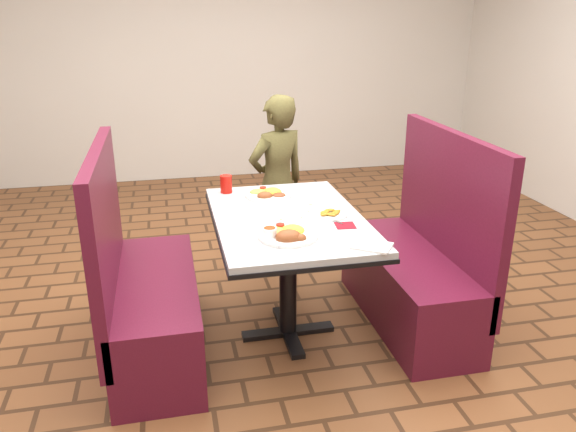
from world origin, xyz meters
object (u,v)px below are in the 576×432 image
at_px(plantain_plate, 331,214).
at_px(red_tumbler, 226,184).
at_px(near_dinner_plate, 287,232).
at_px(dining_table, 288,232).
at_px(diner_person, 277,183).
at_px(booth_bench_left, 146,299).
at_px(booth_bench_right, 416,271).
at_px(far_dinner_plate, 268,192).

xyz_separation_m(plantain_plate, red_tumbler, (-0.51, 0.55, 0.04)).
height_order(near_dinner_plate, plantain_plate, near_dinner_plate).
relative_size(dining_table, diner_person, 0.95).
xyz_separation_m(diner_person, plantain_plate, (0.09, -1.03, 0.12)).
relative_size(booth_bench_left, booth_bench_right, 1.00).
bearing_deg(plantain_plate, red_tumbler, 133.03).
xyz_separation_m(near_dinner_plate, far_dinner_plate, (0.03, 0.67, -0.01)).
height_order(booth_bench_left, diner_person, diner_person).
relative_size(diner_person, near_dinner_plate, 4.25).
bearing_deg(dining_table, booth_bench_right, 0.00).
height_order(booth_bench_right, red_tumbler, booth_bench_right).
bearing_deg(far_dinner_plate, red_tumbler, 151.01).
height_order(diner_person, red_tumbler, diner_person).
bearing_deg(near_dinner_plate, far_dinner_plate, 87.29).
height_order(near_dinner_plate, red_tumbler, red_tumbler).
bearing_deg(red_tumbler, plantain_plate, -46.97).
relative_size(dining_table, near_dinner_plate, 4.03).
relative_size(dining_table, booth_bench_right, 1.01).
bearing_deg(diner_person, near_dinner_plate, 57.89).
distance_m(dining_table, plantain_plate, 0.26).
relative_size(dining_table, red_tumbler, 11.07).
bearing_deg(plantain_plate, diner_person, 95.11).
distance_m(booth_bench_left, diner_person, 1.39).
bearing_deg(red_tumbler, booth_bench_right, -24.83).
distance_m(diner_person, red_tumbler, 0.66).
xyz_separation_m(diner_person, red_tumbler, (-0.42, -0.48, 0.17)).
bearing_deg(red_tumbler, diner_person, 48.78).
height_order(booth_bench_right, far_dinner_plate, booth_bench_right).
relative_size(dining_table, booth_bench_left, 1.01).
xyz_separation_m(booth_bench_right, near_dinner_plate, (-0.87, -0.31, 0.45)).
bearing_deg(dining_table, booth_bench_left, 180.00).
bearing_deg(diner_person, booth_bench_left, 23.53).
bearing_deg(red_tumbler, near_dinner_plate, -75.46).
bearing_deg(booth_bench_right, plantain_plate, -175.07).
bearing_deg(far_dinner_plate, near_dinner_plate, -92.71).
height_order(plantain_plate, red_tumbler, red_tumbler).
distance_m(dining_table, red_tumbler, 0.59).
distance_m(plantain_plate, red_tumbler, 0.75).
height_order(booth_bench_left, near_dinner_plate, booth_bench_left).
bearing_deg(dining_table, diner_person, 81.98).
xyz_separation_m(diner_person, far_dinner_plate, (-0.18, -0.61, 0.14)).
relative_size(booth_bench_right, red_tumbler, 10.96).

